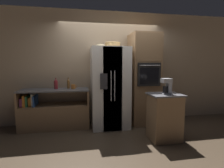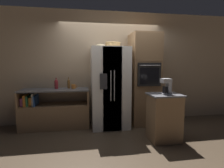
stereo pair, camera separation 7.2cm
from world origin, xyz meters
The scene contains 12 objects.
ground_plane centered at (0.00, 0.00, 0.00)m, with size 20.00×20.00×0.00m, color #4C3D2D.
wall_back centered at (0.00, 0.46, 1.40)m, with size 12.00×0.06×2.80m.
counter_left centered at (-1.37, 0.15, 0.33)m, with size 1.55×0.57×0.90m.
refrigerator centered at (-0.08, 0.03, 0.93)m, with size 0.86×0.83×1.87m.
wall_oven centered at (0.79, 0.10, 1.11)m, with size 0.67×0.73×2.21m.
island_counter centered at (0.85, -0.92, 0.46)m, with size 0.61×0.53×0.91m.
wicker_basket centered at (0.01, 0.07, 1.93)m, with size 0.36×0.36×0.12m.
fruit_bowl centered at (-0.28, 0.08, 1.90)m, with size 0.24×0.24×0.08m.
bottle_tall centered at (-1.33, 0.24, 1.02)m, with size 0.08×0.08×0.26m.
bottle_short centered at (-1.04, 0.24, 1.02)m, with size 0.06×0.06×0.27m.
mug centered at (-0.93, 0.17, 0.96)m, with size 0.14×0.10×0.11m.
coffee_maker centered at (0.88, -0.92, 1.07)m, with size 0.17×0.16×0.30m.
Camera 2 is at (-0.69, -4.02, 1.48)m, focal length 28.00 mm.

